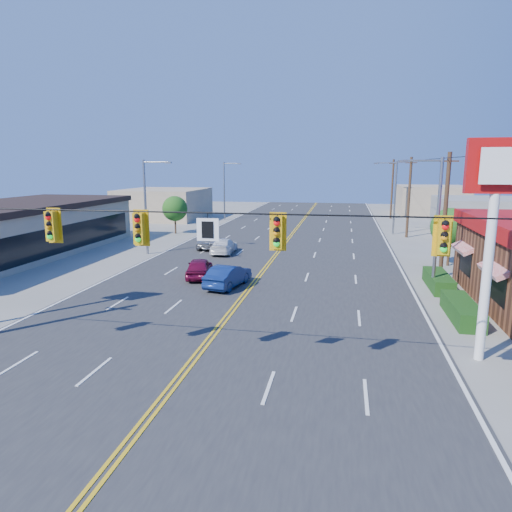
% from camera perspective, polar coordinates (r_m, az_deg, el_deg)
% --- Properties ---
extents(ground, '(160.00, 160.00, 0.00)m').
position_cam_1_polar(ground, '(17.03, -9.66, -15.10)').
color(ground, gray).
rests_on(ground, ground).
extents(road, '(20.00, 120.00, 0.06)m').
position_cam_1_polar(road, '(35.49, 1.68, -0.94)').
color(road, '#2D2D30').
rests_on(road, ground).
extents(signal_span, '(24.32, 0.34, 9.00)m').
position_cam_1_polar(signal_span, '(15.56, -10.66, 1.33)').
color(signal_span, '#47301E').
rests_on(signal_span, ground).
extents(kfc_pylon, '(2.20, 0.36, 8.50)m').
position_cam_1_polar(kfc_pylon, '(19.09, 27.59, 5.56)').
color(kfc_pylon, white).
rests_on(kfc_pylon, ground).
extents(strip_mall, '(10.40, 26.40, 4.40)m').
position_cam_1_polar(strip_mall, '(42.74, -29.37, 2.72)').
color(strip_mall, tan).
rests_on(strip_mall, ground).
extents(streetlight_se, '(2.55, 0.25, 8.00)m').
position_cam_1_polar(streetlight_se, '(28.88, 21.39, 4.51)').
color(streetlight_se, gray).
rests_on(streetlight_se, ground).
extents(streetlight_ne, '(2.55, 0.25, 8.00)m').
position_cam_1_polar(streetlight_ne, '(52.59, 16.79, 7.50)').
color(streetlight_ne, gray).
rests_on(streetlight_ne, ground).
extents(streetlight_sw, '(2.55, 0.25, 8.00)m').
position_cam_1_polar(streetlight_sw, '(39.88, -13.40, 6.62)').
color(streetlight_sw, gray).
rests_on(streetlight_sw, ground).
extents(streetlight_nw, '(2.55, 0.25, 8.00)m').
position_cam_1_polar(streetlight_nw, '(64.42, -3.81, 8.55)').
color(streetlight_nw, gray).
rests_on(streetlight_nw, ground).
extents(utility_pole_near, '(0.28, 0.28, 8.40)m').
position_cam_1_polar(utility_pole_near, '(33.08, 22.54, 4.64)').
color(utility_pole_near, '#47301E').
rests_on(utility_pole_near, ground).
extents(utility_pole_mid, '(0.28, 0.28, 8.40)m').
position_cam_1_polar(utility_pole_mid, '(50.78, 18.57, 6.92)').
color(utility_pole_mid, '#47301E').
rests_on(utility_pole_mid, ground).
extents(utility_pole_far, '(0.28, 0.28, 8.40)m').
position_cam_1_polar(utility_pole_far, '(68.64, 16.65, 8.01)').
color(utility_pole_far, '#47301E').
rests_on(utility_pole_far, ground).
extents(tree_kfc_rear, '(2.94, 2.94, 4.41)m').
position_cam_1_polar(tree_kfc_rear, '(37.38, 23.16, 3.30)').
color(tree_kfc_rear, '#47301E').
rests_on(tree_kfc_rear, ground).
extents(tree_west, '(2.80, 2.80, 4.20)m').
position_cam_1_polar(tree_west, '(51.90, -10.11, 5.85)').
color(tree_west, '#47301E').
rests_on(tree_west, ground).
extents(bld_east_mid, '(12.00, 10.00, 4.00)m').
position_cam_1_polar(bld_east_mid, '(56.94, 27.75, 4.39)').
color(bld_east_mid, gray).
rests_on(bld_east_mid, ground).
extents(bld_west_far, '(11.00, 12.00, 4.20)m').
position_cam_1_polar(bld_west_far, '(67.50, -11.41, 6.42)').
color(bld_west_far, tan).
rests_on(bld_west_far, ground).
extents(bld_east_far, '(10.00, 10.00, 4.40)m').
position_cam_1_polar(bld_east_far, '(77.60, 21.04, 6.57)').
color(bld_east_far, tan).
rests_on(bld_east_far, ground).
extents(car_magenta, '(2.37, 4.23, 1.36)m').
position_cam_1_polar(car_magenta, '(31.05, -7.08, -1.56)').
color(car_magenta, maroon).
rests_on(car_magenta, ground).
extents(car_blue, '(2.26, 4.41, 1.39)m').
position_cam_1_polar(car_blue, '(28.56, -3.51, -2.60)').
color(car_blue, navy).
rests_on(car_blue, ground).
extents(car_white, '(2.01, 4.50, 1.28)m').
position_cam_1_polar(car_white, '(39.51, -4.05, 1.19)').
color(car_white, white).
rests_on(car_white, ground).
extents(car_silver, '(2.17, 4.31, 1.17)m').
position_cam_1_polar(car_silver, '(41.90, -5.42, 1.67)').
color(car_silver, '#959699').
rests_on(car_silver, ground).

